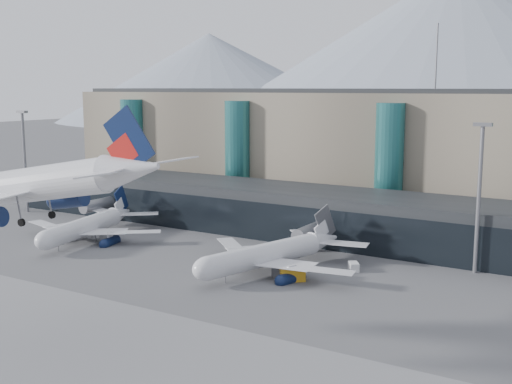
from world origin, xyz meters
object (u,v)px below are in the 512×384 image
veh_c (281,273)px  veh_h (292,274)px  veh_g (354,267)px  veh_b (263,250)px  jet_parked_mid (278,246)px  veh_a (91,233)px  hero_jet (46,175)px  jet_parked_left (92,219)px  veh_f (80,227)px  lightmast_mid (479,190)px  lightmast_left (25,155)px

veh_c → veh_h: bearing=26.6°
veh_g → veh_b: bearing=-129.0°
jet_parked_mid → veh_b: (-7.48, 7.57, -3.41)m
jet_parked_mid → veh_a: size_ratio=10.40×
hero_jet → jet_parked_left: bearing=125.4°
veh_b → jet_parked_left: bearing=93.5°
hero_jet → veh_a: 63.54m
veh_c → veh_b: bearing=165.4°
veh_a → veh_f: veh_a is taller
lightmast_mid → veh_b: size_ratio=8.93×
jet_parked_mid → veh_f: 51.99m
veh_a → veh_h: size_ratio=0.82×
hero_jet → lightmast_mid: bearing=53.7°
jet_parked_left → lightmast_left: bearing=59.0°
jet_parked_mid → veh_h: jet_parked_mid is taller
veh_h → veh_f: bearing=132.0°
veh_b → veh_c: (10.37, -11.88, 0.11)m
jet_parked_left → veh_b: 37.99m
jet_parked_left → lightmast_mid: bearing=-89.6°
hero_jet → jet_parked_left: size_ratio=1.06×
jet_parked_left → veh_a: 3.40m
veh_a → veh_h: 51.16m
lightmast_mid → jet_parked_left: lightmast_mid is taller
lightmast_mid → veh_g: 24.72m
hero_jet → jet_parked_mid: hero_jet is taller
veh_a → veh_b: bearing=17.8°
veh_f → veh_h: size_ratio=0.80×
lightmast_left → veh_c: lightmast_left is taller
jet_parked_mid → veh_g: size_ratio=13.65×
hero_jet → veh_b: size_ratio=12.41×
lightmast_mid → veh_c: (-26.93, -19.95, -13.48)m
lightmast_left → lightmast_mid: same height
lightmast_left → veh_a: bearing=-19.2°
veh_b → veh_g: veh_b is taller
hero_jet → veh_a: (-39.80, 45.11, -20.46)m
veh_a → veh_b: (38.18, 6.96, -0.12)m
lightmast_left → veh_b: lightmast_left is taller
jet_parked_mid → veh_a: jet_parked_mid is taller
jet_parked_mid → veh_g: bearing=-46.2°
veh_f → jet_parked_left: bearing=-135.9°
veh_b → veh_f: 44.50m
jet_parked_left → veh_b: size_ratio=11.73×
jet_parked_left → veh_g: (56.22, 5.96, -3.35)m
jet_parked_mid → veh_h: 7.63m
jet_parked_mid → veh_c: (2.89, -4.30, -3.31)m
jet_parked_left → veh_f: (-7.21, 3.29, -3.18)m
veh_f → lightmast_mid: bearing=-102.7°
veh_b → veh_h: bearing=-141.9°
veh_a → veh_f: (-6.11, 2.67, -0.03)m
lightmast_mid → hero_jet: 70.28m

